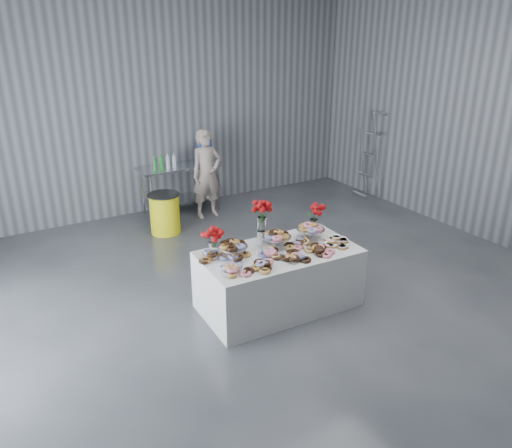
# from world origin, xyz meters

# --- Properties ---
(ground) EXTENTS (9.00, 9.00, 0.00)m
(ground) POSITION_xyz_m (0.00, 0.00, 0.00)
(ground) COLOR #35373C
(ground) RESTS_ON ground
(room_walls) EXTENTS (8.04, 9.04, 4.02)m
(room_walls) POSITION_xyz_m (-0.27, 0.07, 2.64)
(room_walls) COLOR gray
(room_walls) RESTS_ON ground
(display_table) EXTENTS (1.94, 1.08, 0.75)m
(display_table) POSITION_xyz_m (-0.05, 0.36, 0.38)
(display_table) COLOR white
(display_table) RESTS_ON ground
(prep_table) EXTENTS (1.50, 0.60, 0.90)m
(prep_table) POSITION_xyz_m (0.23, 4.10, 0.62)
(prep_table) COLOR silver
(prep_table) RESTS_ON ground
(donut_mounds) EXTENTS (1.84, 0.87, 0.09)m
(donut_mounds) POSITION_xyz_m (-0.05, 0.31, 0.80)
(donut_mounds) COLOR #BB8444
(donut_mounds) RESTS_ON display_table
(cake_stand_left) EXTENTS (0.36, 0.36, 0.17)m
(cake_stand_left) POSITION_xyz_m (-0.59, 0.53, 0.89)
(cake_stand_left) COLOR silver
(cake_stand_left) RESTS_ON display_table
(cake_stand_mid) EXTENTS (0.36, 0.36, 0.17)m
(cake_stand_mid) POSITION_xyz_m (0.00, 0.51, 0.89)
(cake_stand_mid) COLOR silver
(cake_stand_mid) RESTS_ON display_table
(cake_stand_right) EXTENTS (0.36, 0.36, 0.17)m
(cake_stand_right) POSITION_xyz_m (0.50, 0.49, 0.89)
(cake_stand_right) COLOR silver
(cake_stand_right) RESTS_ON display_table
(danish_pile) EXTENTS (0.48, 0.48, 0.11)m
(danish_pile) POSITION_xyz_m (0.69, 0.18, 0.81)
(danish_pile) COLOR white
(danish_pile) RESTS_ON display_table
(bouquet_left) EXTENTS (0.26, 0.26, 0.42)m
(bouquet_left) POSITION_xyz_m (-0.79, 0.64, 1.05)
(bouquet_left) COLOR white
(bouquet_left) RESTS_ON display_table
(bouquet_right) EXTENTS (0.26, 0.26, 0.42)m
(bouquet_right) POSITION_xyz_m (0.66, 0.63, 1.05)
(bouquet_right) COLOR white
(bouquet_right) RESTS_ON display_table
(bouquet_center) EXTENTS (0.26, 0.26, 0.57)m
(bouquet_center) POSITION_xyz_m (-0.09, 0.71, 1.13)
(bouquet_center) COLOR silver
(bouquet_center) RESTS_ON display_table
(water_jug) EXTENTS (0.28, 0.28, 0.55)m
(water_jug) POSITION_xyz_m (0.73, 4.10, 1.15)
(water_jug) COLOR blue
(water_jug) RESTS_ON prep_table
(drink_bottles) EXTENTS (0.54, 0.08, 0.27)m
(drink_bottles) POSITION_xyz_m (-0.09, 4.00, 1.04)
(drink_bottles) COLOR #268C33
(drink_bottles) RESTS_ON prep_table
(person) EXTENTS (0.60, 0.42, 1.59)m
(person) POSITION_xyz_m (0.55, 3.65, 0.80)
(person) COLOR #CC8C93
(person) RESTS_ON ground
(trash_barrel) EXTENTS (0.53, 0.53, 0.68)m
(trash_barrel) POSITION_xyz_m (-0.40, 3.31, 0.34)
(trash_barrel) COLOR #FFF415
(trash_barrel) RESTS_ON ground
(stepladder) EXTENTS (0.62, 0.46, 1.81)m
(stepladder) POSITION_xyz_m (3.75, 2.95, 0.90)
(stepladder) COLOR silver
(stepladder) RESTS_ON ground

